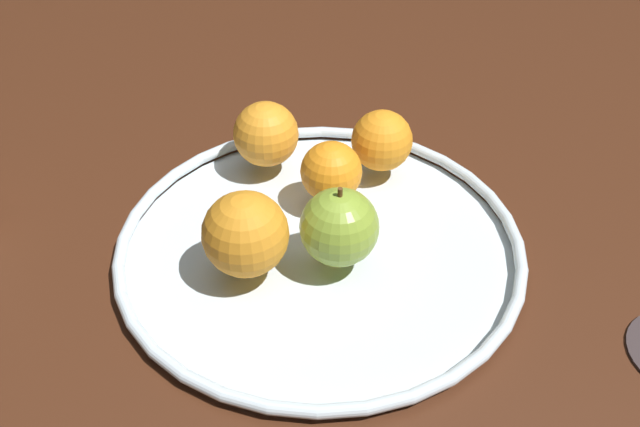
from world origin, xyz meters
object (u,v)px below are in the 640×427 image
Objects in this scene: orange_front_right at (382,141)px; apple at (339,227)px; orange_back_right at (245,234)px; orange_back_left at (331,172)px; orange_front_left at (266,134)px; fruit_bowl at (320,244)px.

apple is at bearing -107.95° from orange_front_right.
orange_front_right is 0.83× the size of orange_back_right.
apple reaches higher than orange_back_left.
orange_front_left is 1.07× the size of orange_front_right.
fruit_bowl is at bearing -99.38° from orange_back_left.
orange_back_right reaches higher than orange_front_left.
apple is 8.96cm from orange_back_left.
orange_front_left is (-5.89, 12.37, 4.38)cm from fruit_bowl.
orange_front_left is at bearing 117.08° from apple.
orange_back_right is at bearing -129.60° from orange_front_right.
orange_front_right is 20.28cm from orange_back_right.
orange_front_right reaches higher than fruit_bowl.
orange_front_left is at bearing 176.73° from orange_front_right.
apple is at bearing 9.24° from orange_back_right.
orange_front_right is 7.56cm from orange_back_left.
orange_back_left is at bearing 94.61° from apple.
orange_front_left reaches higher than orange_front_right.
orange_back_right is (-0.64, -16.32, 0.41)cm from orange_front_left.
orange_back_left is (7.58, 10.27, -0.79)cm from orange_back_right.
apple reaches higher than orange_front_right.
apple is 1.23× the size of orange_front_right.
apple is at bearing -62.92° from orange_front_left.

